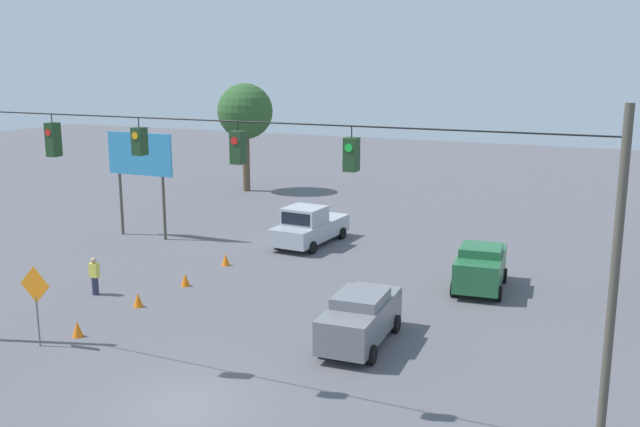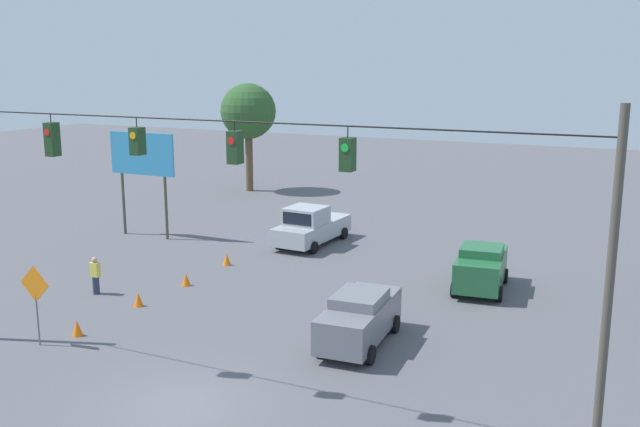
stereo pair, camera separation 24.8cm
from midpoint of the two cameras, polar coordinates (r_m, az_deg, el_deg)
ground_plane at (r=21.31m, az=-11.25°, el=-14.95°), size 140.00×140.00×0.00m
overhead_signal_span at (r=20.05m, az=-10.91°, el=0.23°), size 22.06×0.38×8.78m
sedan_green_oncoming_far at (r=31.24m, az=12.49°, el=-4.18°), size 2.39×4.24×1.92m
sedan_grey_crossing_near at (r=24.83m, az=2.97°, el=-8.29°), size 2.17×4.68×1.84m
pickup_truck_silver_withflow_far at (r=37.90m, az=-1.07°, el=-1.05°), size 2.53×5.45×2.12m
traffic_cone_nearest at (r=27.09m, az=-19.09°, el=-8.72°), size 0.39×0.39×0.57m
traffic_cone_second at (r=29.53m, az=-14.59°, el=-6.70°), size 0.39×0.39×0.57m
traffic_cone_third at (r=31.71m, az=-10.94°, el=-5.21°), size 0.39×0.39×0.57m
traffic_cone_fourth at (r=34.52m, az=-7.76°, el=-3.67°), size 0.39×0.39×0.57m
roadside_billboard at (r=40.20m, az=-14.37°, el=4.09°), size 4.18×0.16×5.80m
work_zone_sign at (r=26.15m, az=-22.06°, el=-5.76°), size 1.27×0.06×2.84m
pedestrian at (r=31.37m, az=-17.81°, el=-4.81°), size 0.40×0.28×1.60m
tree_horizon_left at (r=53.36m, az=-6.15°, el=8.06°), size 4.09×4.09×8.01m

